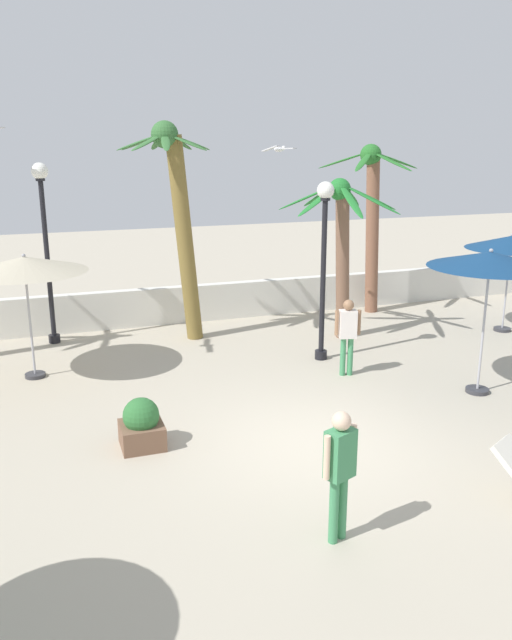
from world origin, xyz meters
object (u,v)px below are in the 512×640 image
object	(u,v)px
lamp_post_1	(324,251)
guest_0	(348,330)
patio_umbrella_4	(490,261)
lamp_post_0	(45,231)
palm_tree_0	(178,209)
patio_umbrella_2	(24,265)
palm_tree_3	(342,237)
palm_tree_2	(372,210)
patio_umbrella_1	(511,243)
seagull_1	(279,149)
guest_1	(340,463)
planter	(142,425)

from	to	relation	value
lamp_post_1	guest_0	xyz separation A→B (m)	(0.07, -1.15, -1.52)
patio_umbrella_4	lamp_post_0	bearing A→B (deg)	141.83
palm_tree_0	lamp_post_1	xyz separation A→B (m)	(2.69, -2.57, -0.76)
patio_umbrella_2	palm_tree_3	size ratio (longest dim) A/B	0.66
patio_umbrella_2	palm_tree_2	xyz separation A→B (m)	(9.37, 2.53, 0.54)
patio_umbrella_1	patio_umbrella_4	world-z (taller)	patio_umbrella_4
patio_umbrella_2	seagull_1	bearing A→B (deg)	9.62
palm_tree_2	guest_1	distance (m)	11.64
seagull_1	lamp_post_0	bearing A→B (deg)	165.62
patio_umbrella_4	palm_tree_3	world-z (taller)	palm_tree_3
patio_umbrella_4	lamp_post_1	size ratio (longest dim) A/B	0.72
lamp_post_0	planter	xyz separation A→B (m)	(1.15, -6.39, -2.42)
lamp_post_0	guest_0	world-z (taller)	lamp_post_0
palm_tree_3	lamp_post_0	world-z (taller)	lamp_post_0
planter	patio_umbrella_4	bearing A→B (deg)	1.43
lamp_post_1	patio_umbrella_4	bearing A→B (deg)	-53.83
lamp_post_0	patio_umbrella_2	bearing A→B (deg)	-101.52
palm_tree_2	lamp_post_0	xyz separation A→B (m)	(-8.87, -0.12, -0.17)
guest_0	seagull_1	xyz separation A→B (m)	(-0.41, 3.07, 3.68)
patio_umbrella_2	patio_umbrella_4	xyz separation A→B (m)	(8.41, -3.82, 0.24)
planter	palm_tree_2	bearing A→B (deg)	40.14
patio_umbrella_2	guest_0	xyz separation A→B (m)	(6.36, -2.06, -1.42)
guest_1	palm_tree_2	bearing A→B (deg)	59.58
planter	patio_umbrella_1	bearing A→B (deg)	19.37
lamp_post_0	patio_umbrella_4	bearing A→B (deg)	-38.17
palm_tree_0	planter	bearing A→B (deg)	-109.11
palm_tree_0	guest_0	world-z (taller)	palm_tree_0
seagull_1	palm_tree_0	bearing A→B (deg)	164.67
palm_tree_0	lamp_post_0	distance (m)	3.23
guest_0	palm_tree_3	bearing A→B (deg)	67.40
palm_tree_2	lamp_post_0	size ratio (longest dim) A/B	1.09
patio_umbrella_1	guest_0	size ratio (longest dim) A/B	1.55
palm_tree_0	palm_tree_2	bearing A→B (deg)	8.61
lamp_post_1	palm_tree_2	bearing A→B (deg)	48.19
palm_tree_0	guest_1	distance (m)	9.29
patio_umbrella_1	palm_tree_0	xyz separation A→B (m)	(-8.22, 2.06, 0.94)
palm_tree_2	patio_umbrella_2	bearing A→B (deg)	-164.91
palm_tree_2	palm_tree_3	xyz separation A→B (m)	(-1.95, -2.05, -0.38)
palm_tree_0	guest_0	bearing A→B (deg)	-53.40
patio_umbrella_2	patio_umbrella_4	size ratio (longest dim) A/B	0.91
palm_tree_0	lamp_post_1	bearing A→B (deg)	-43.65
palm_tree_3	guest_0	bearing A→B (deg)	-112.60
patio_umbrella_4	guest_0	bearing A→B (deg)	139.49
guest_0	planter	xyz separation A→B (m)	(-4.71, -1.92, -0.63)
patio_umbrella_1	guest_1	xyz separation A→B (m)	(-8.26, -6.96, -1.28)
patio_umbrella_2	palm_tree_3	xyz separation A→B (m)	(7.41, 0.48, 0.17)
patio_umbrella_2	seagull_1	distance (m)	6.45
patio_umbrella_1	seagull_1	xyz separation A→B (m)	(-5.87, 1.42, 2.35)
guest_1	lamp_post_0	bearing A→B (deg)	107.39
patio_umbrella_2	lamp_post_1	bearing A→B (deg)	-8.28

